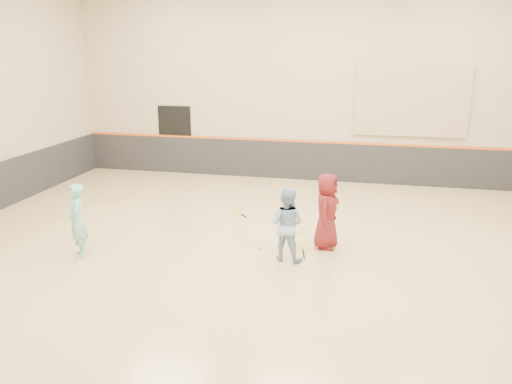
% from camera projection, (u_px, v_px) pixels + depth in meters
% --- Properties ---
extents(room, '(15.04, 12.04, 6.22)m').
position_uv_depth(room, '(279.00, 216.00, 9.84)').
color(room, tan).
rests_on(room, ground).
extents(wainscot_back, '(14.90, 0.04, 1.20)m').
position_uv_depth(wainscot_back, '(312.00, 161.00, 15.49)').
color(wainscot_back, '#232326').
rests_on(wainscot_back, floor).
extents(accent_stripe, '(14.90, 0.03, 0.06)m').
position_uv_depth(accent_stripe, '(313.00, 142.00, 15.31)').
color(accent_stripe, '#D85914').
rests_on(accent_stripe, wall_back).
extents(acoustic_panel, '(3.20, 0.08, 2.00)m').
position_uv_depth(acoustic_panel, '(411.00, 102.00, 14.36)').
color(acoustic_panel, tan).
rests_on(acoustic_panel, wall_back).
extents(doorway, '(1.10, 0.05, 2.20)m').
position_uv_depth(doorway, '(175.00, 140.00, 16.30)').
color(doorway, black).
rests_on(doorway, floor).
extents(girl, '(0.59, 0.65, 1.49)m').
position_uv_depth(girl, '(77.00, 221.00, 9.73)').
color(girl, '#76CDC7').
rests_on(girl, floor).
extents(instructor, '(0.81, 0.69, 1.45)m').
position_uv_depth(instructor, '(287.00, 224.00, 9.61)').
color(instructor, '#86A7CF').
rests_on(instructor, floor).
extents(young_man, '(0.59, 0.83, 1.58)m').
position_uv_depth(young_man, '(327.00, 211.00, 10.19)').
color(young_man, maroon).
rests_on(young_man, floor).
extents(held_racket, '(0.30, 0.30, 0.54)m').
position_uv_depth(held_racket, '(301.00, 240.00, 9.39)').
color(held_racket, '#9CC92C').
rests_on(held_racket, instructor).
extents(spare_racket, '(0.73, 0.73, 0.04)m').
position_uv_depth(spare_racket, '(238.00, 212.00, 12.55)').
color(spare_racket, '#CAE532').
rests_on(spare_racket, floor).
extents(ball_under_racket, '(0.07, 0.07, 0.07)m').
position_uv_depth(ball_under_racket, '(259.00, 248.00, 10.28)').
color(ball_under_racket, '#D9F037').
rests_on(ball_under_racket, floor).
extents(ball_in_hand, '(0.07, 0.07, 0.07)m').
position_uv_depth(ball_in_hand, '(337.00, 206.00, 9.95)').
color(ball_in_hand, '#ABC72E').
rests_on(ball_in_hand, young_man).
extents(ball_beside_spare, '(0.07, 0.07, 0.07)m').
position_uv_depth(ball_beside_spare, '(260.00, 195.00, 13.94)').
color(ball_beside_spare, '#B6CD2F').
rests_on(ball_beside_spare, floor).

